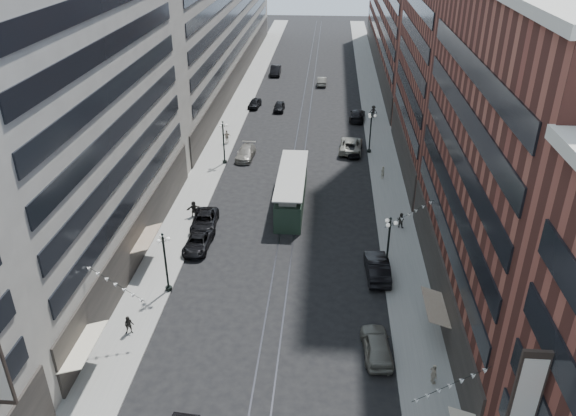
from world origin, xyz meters
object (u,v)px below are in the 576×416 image
(pedestrian_4, at_px, (434,374))
(car_14, at_px, (322,81))
(lamppost_se_mid, at_px, (370,131))
(car_2, at_px, (198,243))
(car_7, at_px, (204,221))
(pedestrian_2, at_px, (129,325))
(car_8, at_px, (246,153))
(pedestrian_5, at_px, (194,209))
(streetcar, at_px, (292,190))
(car_11, at_px, (351,145))
(pedestrian_7, at_px, (401,220))
(pedestrian_6, at_px, (227,137))
(car_extra_1, at_px, (276,70))
(car_13, at_px, (279,107))
(pedestrian_8, at_px, (383,172))
(car_9, at_px, (255,103))
(car_10, at_px, (377,267))
(lamppost_se_far, at_px, (388,244))
(car_extra_0, at_px, (352,150))
(pedestrian_9, at_px, (373,111))
(lamppost_sw_far, at_px, (165,260))
(car_4, at_px, (377,345))
(car_12, at_px, (357,115))
(lamppost_sw_mid, at_px, (224,141))

(pedestrian_4, distance_m, car_14, 73.86)
(lamppost_se_mid, bearing_deg, car_2, -124.63)
(car_2, bearing_deg, car_7, 94.70)
(pedestrian_2, bearing_deg, car_8, 73.21)
(pedestrian_5, bearing_deg, car_14, 53.83)
(pedestrian_4, bearing_deg, streetcar, 8.97)
(car_11, height_order, pedestrian_7, pedestrian_7)
(pedestrian_6, xyz_separation_m, car_extra_1, (3.15, 37.15, -0.17))
(car_13, xyz_separation_m, pedestrian_8, (14.57, -24.96, 0.24))
(car_9, distance_m, car_10, 49.47)
(lamppost_se_mid, height_order, car_14, lamppost_se_mid)
(pedestrian_8, bearing_deg, pedestrian_5, -11.98)
(car_8, bearing_deg, lamppost_se_far, -54.68)
(car_8, relative_size, car_extra_0, 1.26)
(car_9, bearing_deg, pedestrian_9, -4.82)
(car_8, relative_size, pedestrian_8, 3.28)
(pedestrian_4, bearing_deg, lamppost_sw_far, 51.41)
(pedestrian_8, relative_size, car_extra_0, 0.38)
(pedestrian_2, xyz_separation_m, car_8, (3.87, 34.62, -0.17))
(streetcar, bearing_deg, pedestrian_4, -66.16)
(car_13, bearing_deg, car_4, -77.05)
(lamppost_se_far, xyz_separation_m, pedestrian_7, (2.09, 8.19, -2.16))
(pedestrian_2, bearing_deg, car_14, 69.09)
(car_2, bearing_deg, streetcar, 52.06)
(car_8, bearing_deg, streetcar, -58.54)
(streetcar, distance_m, pedestrian_6, 19.89)
(car_12, relative_size, car_extra_1, 1.01)
(car_4, bearing_deg, car_10, -98.51)
(streetcar, xyz_separation_m, pedestrian_7, (11.29, -4.43, -0.75))
(lamppost_sw_mid, height_order, lamppost_se_far, same)
(lamppost_sw_far, bearing_deg, pedestrian_9, 66.86)
(lamppost_se_mid, distance_m, pedestrian_4, 41.13)
(lamppost_se_far, distance_m, car_12, 41.41)
(pedestrian_7, bearing_deg, car_9, -37.45)
(pedestrian_2, height_order, pedestrian_5, pedestrian_5)
(lamppost_sw_mid, xyz_separation_m, pedestrian_7, (20.49, -14.81, -2.16))
(lamppost_se_mid, distance_m, car_14, 33.10)
(car_2, distance_m, pedestrian_9, 43.68)
(car_10, bearing_deg, car_8, -62.10)
(car_8, bearing_deg, car_4, -64.94)
(car_4, xyz_separation_m, pedestrian_9, (2.84, 52.58, 0.26))
(car_11, distance_m, pedestrian_5, 25.76)
(lamppost_se_mid, height_order, car_4, lamppost_se_mid)
(car_11, distance_m, pedestrian_9, 14.24)
(car_2, xyz_separation_m, car_12, (16.28, 38.53, 0.13))
(streetcar, distance_m, pedestrian_4, 28.04)
(car_7, xyz_separation_m, car_10, (16.80, -7.26, 0.14))
(car_4, bearing_deg, pedestrian_9, -97.71)
(car_12, relative_size, pedestrian_8, 3.48)
(lamppost_sw_far, height_order, pedestrian_9, lamppost_sw_far)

